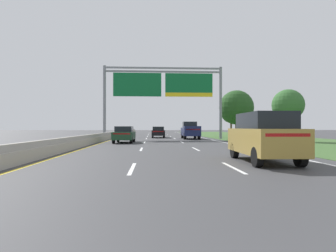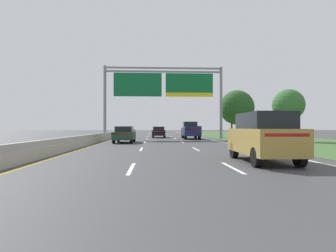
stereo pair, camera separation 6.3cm
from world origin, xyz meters
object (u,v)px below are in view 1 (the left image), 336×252
Objects in this scene: roadside_tree_distant at (231,113)px; pickup_truck_navy at (190,130)px; car_gold_right_lane_suv at (264,136)px; roadside_tree_far at (236,108)px; roadside_tree_mid at (288,105)px; overhead_sign_gantry at (163,87)px; car_black_centre_lane_sedan at (158,132)px; car_darkgreen_left_lane_sedan at (124,134)px.

pickup_truck_navy is at bearing -118.65° from roadside_tree_distant.
pickup_truck_navy is 1.15× the size of car_gold_right_lane_suv.
pickup_truck_navy is 0.79× the size of roadside_tree_far.
car_gold_right_lane_suv is 30.51m from roadside_tree_far.
roadside_tree_mid is 0.78× the size of roadside_tree_far.
overhead_sign_gantry reaches higher than roadside_tree_mid.
car_gold_right_lane_suv is 0.69× the size of roadside_tree_far.
overhead_sign_gantry is 24.82m from roadside_tree_distant.
roadside_tree_distant is at bearing 54.55° from overhead_sign_gantry.
car_gold_right_lane_suv is at bearing -171.23° from car_black_centre_lane_sedan.
car_darkgreen_left_lane_sedan is 34.08m from roadside_tree_distant.
pickup_truck_navy is 0.88× the size of roadside_tree_distant.
car_black_centre_lane_sedan is 0.82× the size of roadside_tree_mid.
roadside_tree_mid is at bearing -131.03° from car_black_centre_lane_sedan.
roadside_tree_far is at bearing -85.63° from car_black_centre_lane_sedan.
roadside_tree_distant is at bearing -31.70° from car_darkgreen_left_lane_sedan.
roadside_tree_mid is 27.41m from roadside_tree_distant.
pickup_truck_navy is at bearing 3.38° from overhead_sign_gantry.
roadside_tree_mid is at bearing -84.98° from car_darkgreen_left_lane_sedan.
roadside_tree_distant is at bearing -42.76° from car_black_centre_lane_sedan.
car_black_centre_lane_sedan is 17.97m from roadside_tree_mid.
car_gold_right_lane_suv is (-0.11, -24.23, 0.02)m from pickup_truck_navy.
roadside_tree_distant reaches higher than pickup_truck_navy.
roadside_tree_far is at bearing -54.47° from pickup_truck_navy.
pickup_truck_navy is at bearing 141.01° from roadside_tree_mid.
car_black_centre_lane_sedan is 13.48m from car_darkgreen_left_lane_sedan.
roadside_tree_distant is at bearing 86.41° from roadside_tree_mid.
roadside_tree_mid is (12.62, -7.22, -2.74)m from overhead_sign_gantry.
roadside_tree_far reaches higher than car_gold_right_lane_suv.
car_gold_right_lane_suv is 1.07× the size of car_darkgreen_left_lane_sedan.
overhead_sign_gantry is 6.43m from pickup_truck_navy.
overhead_sign_gantry is at bearing 94.62° from pickup_truck_navy.
roadside_tree_far is at bearing 25.92° from overhead_sign_gantry.
roadside_tree_distant is (1.72, 27.35, 0.49)m from roadside_tree_mid.
roadside_tree_distant reaches higher than car_black_centre_lane_sedan.
overhead_sign_gantry is at bearing -125.45° from roadside_tree_distant.
roadside_tree_far reaches higher than roadside_tree_mid.
roadside_tree_far reaches higher than car_black_centre_lane_sedan.
roadside_tree_far is (15.05, 13.66, 3.56)m from car_darkgreen_left_lane_sedan.
roadside_tree_distant is (18.42, 28.46, 3.44)m from car_darkgreen_left_lane_sedan.
roadside_tree_far is (11.49, 0.65, 3.56)m from car_black_centre_lane_sedan.
pickup_truck_navy is 24.23m from car_gold_right_lane_suv.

